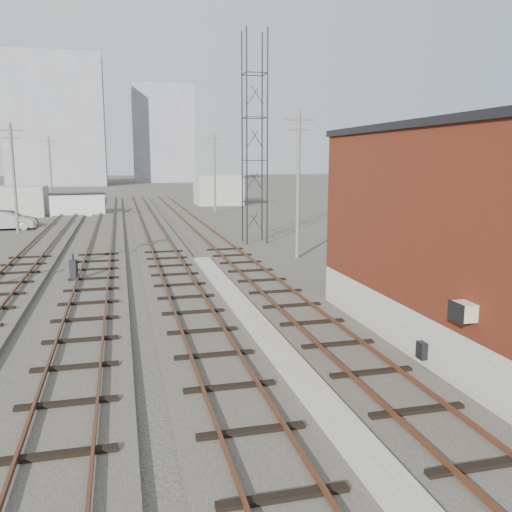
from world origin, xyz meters
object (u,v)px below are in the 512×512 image
object	(u,v)px
switch_stand	(74,271)
site_trailer	(77,204)
car_red	(16,219)
car_silver	(8,221)
car_grey	(8,218)

from	to	relation	value
switch_stand	site_trailer	world-z (taller)	site_trailer
site_trailer	car_red	distance (m)	9.96
car_silver	car_grey	world-z (taller)	car_grey
switch_stand	site_trailer	size ratio (longest dim) A/B	0.23
car_grey	car_red	bearing A→B (deg)	-82.02
car_silver	car_red	bearing A→B (deg)	-6.88
switch_stand	car_grey	xyz separation A→B (m)	(-7.72, 26.15, 0.08)
switch_stand	site_trailer	bearing A→B (deg)	107.59
switch_stand	car_silver	size ratio (longest dim) A/B	0.31
switch_stand	car_red	xyz separation A→B (m)	(-7.06, 26.07, -0.02)
site_trailer	car_grey	world-z (taller)	site_trailer
switch_stand	car_grey	size ratio (longest dim) A/B	0.27
site_trailer	car_grey	size ratio (longest dim) A/B	1.17
car_red	car_grey	xyz separation A→B (m)	(-0.66, 0.09, 0.10)
switch_stand	site_trailer	distance (m)	34.84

